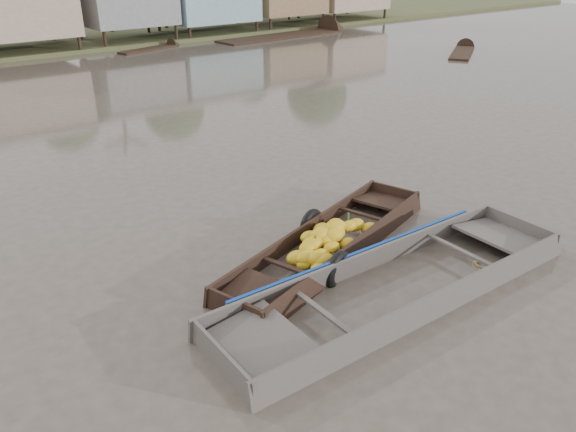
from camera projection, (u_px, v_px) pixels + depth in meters
ground at (308, 279)px, 10.64m from camera, size 120.00×120.00×0.00m
banana_boat at (327, 245)px, 11.47m from camera, size 6.23×3.07×0.85m
viewer_boat at (397, 289)px, 10.22m from camera, size 7.55×2.28×0.60m
distant_boats at (143, 56)px, 32.50m from camera, size 44.91×16.20×0.35m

